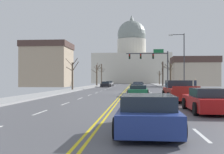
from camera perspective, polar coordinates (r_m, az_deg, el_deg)
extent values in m
cube|color=#505055|center=(38.10, 2.64, -3.12)|extent=(14.00, 180.00, 0.06)
cube|color=yellow|center=(38.10, 2.46, -3.07)|extent=(0.10, 176.40, 0.00)
cube|color=yellow|center=(38.09, 2.82, -3.08)|extent=(0.10, 176.40, 0.00)
cube|color=silver|center=(9.14, 18.11, -11.44)|extent=(0.12, 2.20, 0.00)
cube|color=silver|center=(14.19, 13.23, -7.50)|extent=(0.12, 2.20, 0.00)
cube|color=silver|center=(19.32, 10.96, -5.62)|extent=(0.12, 2.20, 0.00)
cube|color=silver|center=(24.48, 9.65, -4.53)|extent=(0.12, 2.20, 0.00)
cube|color=silver|center=(29.65, 8.80, -3.82)|extent=(0.12, 2.20, 0.00)
cube|color=silver|center=(34.83, 8.21, -3.32)|extent=(0.12, 2.20, 0.00)
cube|color=silver|center=(40.02, 7.76, -2.95)|extent=(0.12, 2.20, 0.00)
cube|color=silver|center=(45.21, 7.42, -2.66)|extent=(0.12, 2.20, 0.00)
cube|color=silver|center=(50.40, 7.15, -2.43)|extent=(0.12, 2.20, 0.00)
cube|color=silver|center=(55.59, 6.94, -2.25)|extent=(0.12, 2.20, 0.00)
cube|color=silver|center=(60.79, 6.75, -2.09)|extent=(0.12, 2.20, 0.00)
cube|color=silver|center=(65.98, 6.60, -1.96)|extent=(0.12, 2.20, 0.00)
cube|color=silver|center=(71.18, 6.47, -1.85)|extent=(0.12, 2.20, 0.00)
cube|color=silver|center=(76.38, 6.36, -1.76)|extent=(0.12, 2.20, 0.00)
cube|color=silver|center=(81.57, 6.26, -1.67)|extent=(0.12, 2.20, 0.00)
cube|color=silver|center=(86.77, 6.17, -1.60)|extent=(0.12, 2.20, 0.00)
cube|color=silver|center=(91.97, 6.09, -1.54)|extent=(0.12, 2.20, 0.00)
cube|color=silver|center=(97.17, 6.03, -1.48)|extent=(0.12, 2.20, 0.00)
cube|color=silver|center=(102.36, 5.96, -1.43)|extent=(0.12, 2.20, 0.00)
cube|color=silver|center=(14.88, -14.74, -7.17)|extent=(0.12, 2.20, 0.00)
cube|color=silver|center=(19.83, -9.68, -5.49)|extent=(0.12, 2.20, 0.00)
cube|color=silver|center=(24.89, -6.67, -4.47)|extent=(0.12, 2.20, 0.00)
cube|color=silver|center=(29.99, -4.69, -3.78)|extent=(0.12, 2.20, 0.00)
cube|color=silver|center=(35.12, -3.29, -3.30)|extent=(0.12, 2.20, 0.00)
cube|color=silver|center=(40.27, -2.25, -2.93)|extent=(0.12, 2.20, 0.00)
cube|color=silver|center=(45.43, -1.44, -2.65)|extent=(0.12, 2.20, 0.00)
cube|color=silver|center=(50.60, -0.80, -2.43)|extent=(0.12, 2.20, 0.00)
cube|color=silver|center=(55.77, -0.28, -2.24)|extent=(0.12, 2.20, 0.00)
cube|color=silver|center=(60.95, 0.16, -2.09)|extent=(0.12, 2.20, 0.00)
cube|color=silver|center=(66.14, 0.52, -1.96)|extent=(0.12, 2.20, 0.00)
cube|color=silver|center=(71.32, 0.84, -1.85)|extent=(0.12, 2.20, 0.00)
cube|color=silver|center=(76.51, 1.11, -1.76)|extent=(0.12, 2.20, 0.00)
cube|color=silver|center=(81.70, 1.34, -1.67)|extent=(0.12, 2.20, 0.00)
cube|color=silver|center=(86.89, 1.55, -1.60)|extent=(0.12, 2.20, 0.00)
cube|color=silver|center=(92.08, 1.73, -1.54)|extent=(0.12, 2.20, 0.00)
cube|color=silver|center=(97.27, 1.90, -1.48)|extent=(0.12, 2.20, 0.00)
cube|color=silver|center=(102.46, 2.05, -1.43)|extent=(0.12, 2.20, 0.00)
cube|color=#9B9B9B|center=(38.71, 15.33, -2.92)|extent=(3.00, 180.00, 0.14)
cube|color=#9B9B9B|center=(39.34, -9.84, -2.89)|extent=(3.00, 180.00, 0.14)
cylinder|color=#28282D|center=(52.32, 11.57, 1.56)|extent=(0.22, 0.22, 6.87)
cylinder|color=#28282D|center=(52.20, 7.30, 4.90)|extent=(7.80, 0.16, 0.16)
cube|color=black|center=(52.21, 8.58, 4.28)|extent=(0.32, 0.28, 0.92)
sphere|color=red|center=(52.08, 8.59, 4.60)|extent=(0.22, 0.22, 0.22)
sphere|color=#332B05|center=(52.05, 8.59, 4.29)|extent=(0.22, 0.22, 0.22)
sphere|color=black|center=(52.03, 8.59, 3.99)|extent=(0.22, 0.22, 0.22)
cube|color=black|center=(52.11, 6.01, 4.29)|extent=(0.32, 0.28, 0.92)
sphere|color=red|center=(51.98, 6.01, 4.61)|extent=(0.22, 0.22, 0.22)
sphere|color=#332B05|center=(51.95, 6.01, 4.30)|extent=(0.22, 0.22, 0.22)
sphere|color=black|center=(51.93, 6.01, 3.99)|extent=(0.22, 0.22, 0.22)
cube|color=black|center=(52.11, 3.69, 4.28)|extent=(0.32, 0.28, 0.92)
sphere|color=red|center=(51.98, 3.68, 4.61)|extent=(0.22, 0.22, 0.22)
sphere|color=#332B05|center=(51.95, 3.68, 4.30)|extent=(0.22, 0.22, 0.22)
sphere|color=black|center=(51.93, 3.68, 3.99)|extent=(0.22, 0.22, 0.22)
cube|color=#146033|center=(52.40, 9.69, 5.37)|extent=(1.90, 0.06, 0.70)
cylinder|color=#333338|center=(38.90, 14.83, 3.02)|extent=(0.14, 0.14, 7.91)
cylinder|color=#333338|center=(39.16, 13.48, 8.60)|extent=(1.83, 0.09, 0.09)
cube|color=#B2B2AD|center=(39.02, 12.14, 8.53)|extent=(0.56, 0.24, 0.16)
cube|color=beige|center=(118.76, 4.11, 1.67)|extent=(32.10, 21.17, 12.28)
cylinder|color=beige|center=(119.48, 4.11, 6.22)|extent=(12.34, 12.34, 6.69)
sphere|color=gray|center=(120.24, 4.11, 8.81)|extent=(12.22, 12.22, 12.22)
cone|color=gray|center=(121.63, 4.11, 12.21)|extent=(1.80, 1.80, 2.40)
cube|color=silver|center=(47.08, 5.40, -1.97)|extent=(1.86, 4.72, 0.68)
cube|color=#232D38|center=(46.69, 5.42, -1.28)|extent=(1.58, 2.06, 0.46)
cylinder|color=black|center=(48.51, 4.32, -2.14)|extent=(0.24, 0.65, 0.64)
cylinder|color=black|center=(48.58, 6.35, -2.13)|extent=(0.24, 0.65, 0.64)
cylinder|color=black|center=(45.62, 4.39, -2.24)|extent=(0.24, 0.65, 0.64)
cylinder|color=black|center=(45.68, 6.55, -2.24)|extent=(0.24, 0.65, 0.64)
cube|color=navy|center=(40.88, 5.56, -2.21)|extent=(1.90, 4.33, 0.67)
cube|color=#232D38|center=(40.47, 5.54, -1.47)|extent=(1.60, 1.93, 0.40)
cylinder|color=black|center=(42.24, 4.43, -2.39)|extent=(0.24, 0.65, 0.64)
cylinder|color=black|center=(42.20, 6.78, -2.39)|extent=(0.24, 0.65, 0.64)
cylinder|color=black|center=(39.60, 4.26, -2.52)|extent=(0.24, 0.65, 0.64)
cylinder|color=black|center=(39.55, 6.77, -2.52)|extent=(0.24, 0.65, 0.64)
cube|color=silver|center=(34.16, 5.29, -2.61)|extent=(1.91, 4.67, 0.60)
cube|color=#232D38|center=(33.98, 5.28, -1.78)|extent=(1.60, 2.09, 0.40)
cylinder|color=black|center=(35.63, 3.96, -2.75)|extent=(0.24, 0.65, 0.64)
cylinder|color=black|center=(35.58, 6.76, -2.75)|extent=(0.24, 0.65, 0.64)
cylinder|color=black|center=(32.78, 3.70, -2.95)|extent=(0.24, 0.65, 0.64)
cylinder|color=black|center=(32.72, 6.74, -2.95)|extent=(0.24, 0.65, 0.64)
cube|color=#1E7247|center=(28.58, 5.51, -3.06)|extent=(2.05, 4.57, 0.57)
cube|color=#232D38|center=(28.41, 5.50, -2.12)|extent=(1.73, 1.95, 0.39)
cylinder|color=black|center=(30.02, 3.78, -3.18)|extent=(0.24, 0.65, 0.64)
cylinder|color=black|center=(29.97, 7.39, -3.18)|extent=(0.24, 0.65, 0.64)
cylinder|color=black|center=(27.23, 3.45, -3.45)|extent=(0.24, 0.65, 0.64)
cylinder|color=black|center=(27.18, 7.43, -3.46)|extent=(0.24, 0.65, 0.64)
cube|color=maroon|center=(22.23, 13.97, -3.32)|extent=(2.12, 5.44, 0.82)
cube|color=#1E2833|center=(22.96, 13.66, -1.45)|extent=(1.93, 1.86, 0.61)
cube|color=maroon|center=(19.60, 15.26, -2.19)|extent=(1.92, 0.11, 0.22)
cylinder|color=black|center=(23.71, 10.84, -3.70)|extent=(0.29, 0.80, 0.80)
cylinder|color=black|center=(24.03, 15.78, -3.65)|extent=(0.29, 0.80, 0.80)
cylinder|color=black|center=(20.49, 11.85, -4.21)|extent=(0.29, 0.80, 0.80)
cylinder|color=black|center=(20.86, 17.55, -4.13)|extent=(0.29, 0.80, 0.80)
cube|color=#B71414|center=(15.40, 19.10, -5.11)|extent=(1.76, 4.70, 0.66)
cube|color=#232D38|center=(15.04, 19.41, -3.09)|extent=(1.54, 2.07, 0.45)
cylinder|color=black|center=(16.65, 14.92, -5.35)|extent=(0.22, 0.64, 0.64)
cylinder|color=black|center=(17.04, 20.72, -5.23)|extent=(0.22, 0.64, 0.64)
cylinder|color=black|center=(13.81, 17.09, -6.37)|extent=(0.22, 0.64, 0.64)
cube|color=navy|center=(9.37, 7.42, -8.23)|extent=(1.93, 4.46, 0.64)
cube|color=#232D38|center=(8.91, 7.50, -5.14)|extent=(1.67, 2.21, 0.44)
cylinder|color=black|center=(10.77, 2.21, -8.07)|extent=(0.23, 0.64, 0.64)
cylinder|color=black|center=(10.81, 12.18, -8.03)|extent=(0.23, 0.64, 0.64)
cylinder|color=black|center=(8.06, 0.99, -10.65)|extent=(0.23, 0.64, 0.64)
cylinder|color=black|center=(8.12, 14.40, -10.56)|extent=(0.23, 0.64, 0.64)
cube|color=black|center=(60.39, -1.32, -1.66)|extent=(1.85, 4.69, 0.63)
cube|color=#232D38|center=(60.48, -1.31, -1.15)|extent=(1.61, 2.04, 0.43)
cylinder|color=black|center=(58.85, -0.60, -1.84)|extent=(0.22, 0.64, 0.64)
cylinder|color=black|center=(59.07, -2.36, -1.84)|extent=(0.22, 0.64, 0.64)
cylinder|color=black|center=(61.74, -0.33, -1.78)|extent=(0.22, 0.64, 0.64)
cylinder|color=black|center=(61.94, -2.00, -1.77)|extent=(0.22, 0.64, 0.64)
cube|color=silver|center=(70.52, -0.57, -1.48)|extent=(1.79, 4.58, 0.65)
cube|color=#232D38|center=(70.92, -0.54, -1.02)|extent=(1.55, 2.17, 0.46)
cylinder|color=black|center=(69.03, 0.02, -1.64)|extent=(0.23, 0.64, 0.64)
cylinder|color=black|center=(69.22, -1.41, -1.63)|extent=(0.23, 0.64, 0.64)
cylinder|color=black|center=(71.85, 0.23, -1.59)|extent=(0.23, 0.64, 0.64)
cylinder|color=black|center=(72.03, -1.14, -1.59)|extent=(0.23, 0.64, 0.64)
cube|color=tan|center=(65.53, -13.28, 1.94)|extent=(10.17, 9.26, 8.94)
cube|color=#47332D|center=(65.94, -13.28, 6.42)|extent=(10.58, 9.63, 1.35)
cube|color=#B2A38E|center=(70.40, 16.88, 0.47)|extent=(10.78, 6.76, 5.71)
cube|color=#47332D|center=(70.54, 16.88, 3.40)|extent=(11.21, 7.03, 1.52)
cylinder|color=#423328|center=(66.32, 10.56, 0.67)|extent=(0.32, 0.32, 5.79)
cylinder|color=#423328|center=(66.05, 10.47, 1.36)|extent=(0.41, 0.69, 1.01)
cylinder|color=#423328|center=(66.76, 10.37, 2.66)|extent=(0.46, 0.83, 1.07)
cylinder|color=#423328|center=(66.80, 10.82, 1.99)|extent=(0.80, 0.88, 0.98)
cylinder|color=#423328|center=(66.85, 10.58, 1.95)|extent=(0.26, 1.03, 0.70)
cylinder|color=brown|center=(70.22, -3.20, 0.38)|extent=(0.37, 0.37, 5.25)
cylinder|color=brown|center=(70.91, -3.13, 2.59)|extent=(0.12, 1.29, 1.19)
cylinder|color=brown|center=(70.60, -3.76, 1.19)|extent=(1.57, 0.63, 1.12)
cylinder|color=brown|center=(71.06, -3.47, 1.80)|extent=(0.99, 1.56, 1.00)
cylinder|color=brown|center=(70.55, -2.66, 1.81)|extent=(1.33, 0.85, 0.84)
cylinder|color=brown|center=(70.18, -2.83, 2.03)|extent=(1.01, 0.19, 1.63)
cylinder|color=brown|center=(70.17, -2.87, 2.13)|extent=(0.91, 0.22, 1.12)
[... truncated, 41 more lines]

